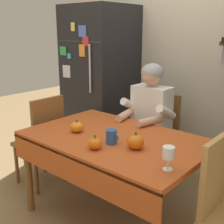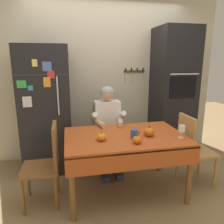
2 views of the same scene
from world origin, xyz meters
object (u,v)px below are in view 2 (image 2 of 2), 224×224
object	(u,v)px
refrigerator	(47,109)
seated_person	(108,122)
chair_behind_person	(106,133)
pumpkin_large	(102,137)
wine_glass	(182,129)
coffee_mug	(134,134)
dining_table	(125,142)
chair_right_side	(192,147)
wall_oven	(173,94)
pumpkin_medium	(137,140)
chair_left_side	(47,161)
pumpkin_small	(149,132)

from	to	relation	value
refrigerator	seated_person	xyz separation A→B (m)	(0.86, -0.28, -0.16)
chair_behind_person	pumpkin_large	bearing A→B (deg)	-103.00
wine_glass	coffee_mug	bearing A→B (deg)	169.57
dining_table	chair_right_side	distance (m)	0.91
wall_oven	refrigerator	bearing A→B (deg)	-178.86
pumpkin_medium	refrigerator	bearing A→B (deg)	131.41
chair_right_side	pumpkin_large	size ratio (longest dim) A/B	8.51
chair_left_side	dining_table	bearing A→B (deg)	0.51
chair_right_side	pumpkin_small	size ratio (longest dim) A/B	7.45
dining_table	refrigerator	bearing A→B (deg)	137.09
refrigerator	pumpkin_small	distance (m)	1.55
seated_person	chair_left_side	xyz separation A→B (m)	(-0.81, -0.61, -0.23)
chair_behind_person	pumpkin_small	distance (m)	0.97
wine_glass	wall_oven	bearing A→B (deg)	68.12
chair_behind_person	pumpkin_large	size ratio (longest dim) A/B	8.51
pumpkin_large	pumpkin_medium	world-z (taller)	pumpkin_large
dining_table	chair_left_side	bearing A→B (deg)	-179.49
wine_glass	pumpkin_small	bearing A→B (deg)	158.43
chair_behind_person	chair_left_side	xyz separation A→B (m)	(-0.81, -0.80, 0.00)
dining_table	wine_glass	xyz separation A→B (m)	(0.60, -0.20, 0.19)
wine_glass	pumpkin_large	distance (m)	0.91
coffee_mug	pumpkin_small	distance (m)	0.19
dining_table	wine_glass	bearing A→B (deg)	-18.41
pumpkin_medium	pumpkin_small	bearing A→B (deg)	42.31
wall_oven	chair_left_side	distance (m)	2.23
coffee_mug	pumpkin_large	xyz separation A→B (m)	(-0.37, 0.00, -0.01)
seated_person	dining_table	bearing A→B (deg)	-81.27
chair_right_side	refrigerator	bearing A→B (deg)	155.08
coffee_mug	chair_behind_person	bearing A→B (deg)	100.53
pumpkin_large	pumpkin_small	world-z (taller)	pumpkin_small
chair_left_side	seated_person	bearing A→B (deg)	37.14
chair_left_side	wine_glass	world-z (taller)	chair_left_side
wine_glass	pumpkin_small	size ratio (longest dim) A/B	1.19
refrigerator	pumpkin_medium	size ratio (longest dim) A/B	17.19
chair_behind_person	chair_right_side	size ratio (longest dim) A/B	1.00
chair_behind_person	chair_left_side	world-z (taller)	same
pumpkin_large	pumpkin_small	size ratio (longest dim) A/B	0.88
dining_table	pumpkin_large	size ratio (longest dim) A/B	12.81
chair_right_side	wine_glass	distance (m)	0.50
chair_right_side	pumpkin_large	xyz separation A→B (m)	(-1.20, -0.12, 0.27)
chair_behind_person	pumpkin_large	distance (m)	0.96
chair_left_side	pumpkin_large	world-z (taller)	chair_left_side
chair_right_side	wine_glass	size ratio (longest dim) A/B	6.25
pumpkin_large	chair_left_side	bearing A→B (deg)	171.29
refrigerator	pumpkin_large	size ratio (longest dim) A/B	16.47
pumpkin_large	refrigerator	bearing A→B (deg)	123.51
refrigerator	seated_person	bearing A→B (deg)	-18.04
dining_table	chair_behind_person	distance (m)	0.81
wine_glass	pumpkin_large	bearing A→B (deg)	173.70
refrigerator	wall_oven	distance (m)	2.01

